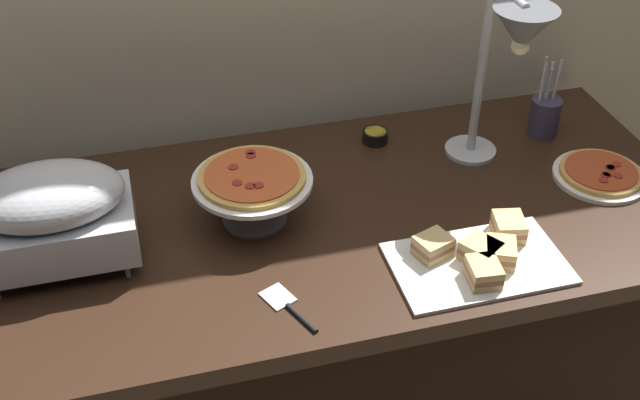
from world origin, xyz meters
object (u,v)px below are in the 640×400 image
(chafing_dish, at_px, (52,212))
(pizza_plate_center, at_px, (252,183))
(pizza_plate_front, at_px, (600,174))
(sandwich_platter, at_px, (480,255))
(heat_lamp, at_px, (513,44))
(sauce_cup_near, at_px, (375,136))
(sauce_cup_far, at_px, (35,185))
(utensil_holder, at_px, (545,115))
(serving_spatula, at_px, (289,307))

(chafing_dish, height_order, pizza_plate_center, chafing_dish)
(pizza_plate_front, relative_size, sandwich_platter, 0.62)
(heat_lamp, distance_m, sauce_cup_near, 0.51)
(heat_lamp, xyz_separation_m, sauce_cup_far, (-1.15, 0.25, -0.36))
(pizza_plate_center, height_order, utensil_holder, utensil_holder)
(heat_lamp, relative_size, utensil_holder, 2.16)
(chafing_dish, relative_size, pizza_plate_center, 1.20)
(heat_lamp, distance_m, sauce_cup_far, 1.23)
(sauce_cup_near, distance_m, serving_spatula, 0.69)
(sandwich_platter, bearing_deg, utensil_holder, 49.35)
(sandwich_platter, height_order, sauce_cup_far, sandwich_platter)
(pizza_plate_front, relative_size, sauce_cup_near, 3.42)
(pizza_plate_front, height_order, sauce_cup_near, sauce_cup_near)
(pizza_plate_front, bearing_deg, pizza_plate_center, 175.95)
(pizza_plate_center, distance_m, sandwich_platter, 0.56)
(sauce_cup_near, height_order, utensil_holder, utensil_holder)
(serving_spatula, bearing_deg, sauce_cup_far, 132.92)
(utensil_holder, bearing_deg, sauce_cup_far, 176.87)
(sauce_cup_far, relative_size, serving_spatula, 0.40)
(pizza_plate_front, bearing_deg, serving_spatula, -164.08)
(pizza_plate_front, height_order, sandwich_platter, sandwich_platter)
(chafing_dish, xyz_separation_m, pizza_plate_center, (0.45, 0.04, -0.03))
(sauce_cup_far, height_order, utensil_holder, utensil_holder)
(chafing_dish, height_order, utensil_holder, chafing_dish)
(sauce_cup_near, xyz_separation_m, utensil_holder, (0.47, -0.08, 0.04))
(pizza_plate_front, distance_m, sandwich_platter, 0.50)
(heat_lamp, distance_m, pizza_plate_center, 0.69)
(pizza_plate_front, xyz_separation_m, sauce_cup_far, (-1.43, 0.32, 0.01))
(pizza_plate_center, height_order, sandwich_platter, pizza_plate_center)
(pizza_plate_front, height_order, sauce_cup_far, sauce_cup_far)
(sauce_cup_near, height_order, serving_spatula, sauce_cup_near)
(pizza_plate_center, bearing_deg, chafing_dish, -175.39)
(sauce_cup_far, bearing_deg, serving_spatula, -47.08)
(heat_lamp, bearing_deg, pizza_plate_front, -13.81)
(sauce_cup_far, bearing_deg, sandwich_platter, -28.83)
(chafing_dish, bearing_deg, serving_spatula, -31.46)
(pizza_plate_front, distance_m, utensil_holder, 0.25)
(sauce_cup_near, relative_size, serving_spatula, 0.42)
(utensil_holder, distance_m, serving_spatula, 0.99)
(sauce_cup_near, relative_size, utensil_holder, 0.31)
(sauce_cup_far, xyz_separation_m, serving_spatula, (0.53, -0.57, -0.02))
(heat_lamp, xyz_separation_m, utensil_holder, (0.24, 0.17, -0.33))
(pizza_plate_front, bearing_deg, sauce_cup_near, 148.01)
(sauce_cup_far, bearing_deg, utensil_holder, -3.13)
(pizza_plate_front, relative_size, sauce_cup_far, 3.58)
(serving_spatula, bearing_deg, pizza_plate_front, 15.92)
(utensil_holder, bearing_deg, sauce_cup_near, 170.25)
(heat_lamp, relative_size, pizza_plate_front, 2.05)
(heat_lamp, bearing_deg, sandwich_platter, -119.37)
(chafing_dish, height_order, serving_spatula, chafing_dish)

